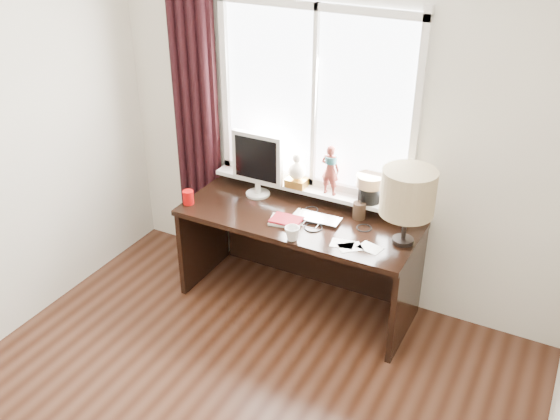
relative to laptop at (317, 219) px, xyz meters
The scene contains 14 objects.
wall_back 0.65m from the laptop, 95.89° to the left, with size 3.50×2.60×0.00m, color silver.
laptop is the anchor object (origin of this frame).
mug 0.32m from the laptop, 97.16° to the right, with size 0.10×0.10×0.10m, color white.
red_cup 0.96m from the laptop, 167.17° to the right, with size 0.08×0.08×0.10m, color #A50605.
window 0.65m from the laptop, 121.09° to the left, with size 1.52×0.20×1.40m.
curtain 1.25m from the laptop, 167.19° to the left, with size 0.38×0.09×2.25m.
desk 0.30m from the laptop, 147.83° to the left, with size 1.70×0.70×0.75m.
monitor 0.63m from the laptop, 165.34° to the left, with size 0.40×0.18×0.49m.
notebook_stack 0.22m from the laptop, 144.85° to the right, with size 0.25×0.21×0.03m.
brush_holder 0.30m from the laptop, 33.96° to the left, with size 0.09×0.09×0.25m.
icon_frame 0.53m from the laptop, 30.07° to the left, with size 0.10×0.03×0.13m.
table_lamp 0.71m from the laptop, ahead, with size 0.35×0.35×0.52m.
loose_papers 0.41m from the laptop, 29.09° to the right, with size 0.35×0.21×0.00m.
desk_cables 0.09m from the laptop, ahead, with size 0.55×0.38×0.01m.
Camera 1 is at (1.56, -1.82, 2.91)m, focal length 40.00 mm.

